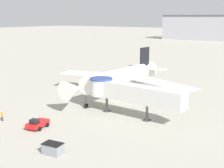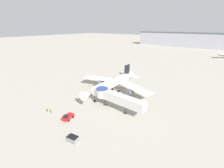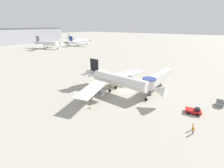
{
  "view_description": "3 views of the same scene",
  "coord_description": "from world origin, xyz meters",
  "px_view_note": "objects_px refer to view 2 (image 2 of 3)",
  "views": [
    {
      "loc": [
        33.31,
        -52.2,
        16.57
      ],
      "look_at": [
        0.23,
        -4.76,
        4.09
      ],
      "focal_mm": 50.0,
      "sensor_mm": 36.0,
      "label": 1
    },
    {
      "loc": [
        30.89,
        -44.14,
        25.5
      ],
      "look_at": [
        -1.48,
        -0.24,
        4.31
      ],
      "focal_mm": 24.0,
      "sensor_mm": 36.0,
      "label": 2
    },
    {
      "loc": [
        -39.85,
        -24.34,
        20.48
      ],
      "look_at": [
        -7.43,
        -0.8,
        4.88
      ],
      "focal_mm": 24.0,
      "sensor_mm": 36.0,
      "label": 3
    }
  ],
  "objects_px": {
    "traffic_cone_port_wing": "(89,85)",
    "traffic_cone_apron_front": "(68,116)",
    "jet_bridge": "(115,97)",
    "pushback_tug_red": "(68,117)",
    "ground_crew_marshaller": "(47,109)",
    "traffic_cone_starboard_wing": "(140,103)",
    "ground_crew_wing_walker": "(50,110)",
    "main_airplane": "(113,83)",
    "service_container_gray": "(73,139)"
  },
  "relations": [
    {
      "from": "jet_bridge",
      "to": "ground_crew_marshaller",
      "type": "distance_m",
      "value": 22.05
    },
    {
      "from": "jet_bridge",
      "to": "traffic_cone_apron_front",
      "type": "bearing_deg",
      "value": -122.8
    },
    {
      "from": "ground_crew_marshaller",
      "to": "traffic_cone_starboard_wing",
      "type": "bearing_deg",
      "value": 121.33
    },
    {
      "from": "traffic_cone_apron_front",
      "to": "ground_crew_wing_walker",
      "type": "height_order",
      "value": "ground_crew_wing_walker"
    },
    {
      "from": "main_airplane",
      "to": "traffic_cone_starboard_wing",
      "type": "distance_m",
      "value": 13.79
    },
    {
      "from": "traffic_cone_starboard_wing",
      "to": "ground_crew_wing_walker",
      "type": "bearing_deg",
      "value": -132.28
    },
    {
      "from": "traffic_cone_port_wing",
      "to": "traffic_cone_starboard_wing",
      "type": "bearing_deg",
      "value": -3.29
    },
    {
      "from": "traffic_cone_starboard_wing",
      "to": "ground_crew_marshaller",
      "type": "height_order",
      "value": "ground_crew_marshaller"
    },
    {
      "from": "ground_crew_marshaller",
      "to": "traffic_cone_port_wing",
      "type": "bearing_deg",
      "value": 176.74
    },
    {
      "from": "ground_crew_marshaller",
      "to": "main_airplane",
      "type": "bearing_deg",
      "value": 146.14
    },
    {
      "from": "traffic_cone_port_wing",
      "to": "traffic_cone_apron_front",
      "type": "height_order",
      "value": "traffic_cone_port_wing"
    },
    {
      "from": "ground_crew_marshaller",
      "to": "service_container_gray",
      "type": "bearing_deg",
      "value": 62.3
    },
    {
      "from": "jet_bridge",
      "to": "pushback_tug_red",
      "type": "xyz_separation_m",
      "value": [
        -8.0,
        -12.84,
        -3.55
      ]
    },
    {
      "from": "jet_bridge",
      "to": "main_airplane",
      "type": "bearing_deg",
      "value": 132.4
    },
    {
      "from": "service_container_gray",
      "to": "ground_crew_wing_walker",
      "type": "distance_m",
      "value": 16.33
    },
    {
      "from": "traffic_cone_port_wing",
      "to": "ground_crew_marshaller",
      "type": "distance_m",
      "value": 24.43
    },
    {
      "from": "jet_bridge",
      "to": "ground_crew_marshaller",
      "type": "height_order",
      "value": "jet_bridge"
    },
    {
      "from": "jet_bridge",
      "to": "traffic_cone_starboard_wing",
      "type": "bearing_deg",
      "value": 62.77
    },
    {
      "from": "main_airplane",
      "to": "jet_bridge",
      "type": "bearing_deg",
      "value": -48.58
    },
    {
      "from": "pushback_tug_red",
      "to": "ground_crew_wing_walker",
      "type": "xyz_separation_m",
      "value": [
        -7.27,
        -0.97,
        0.22
      ]
    },
    {
      "from": "pushback_tug_red",
      "to": "traffic_cone_port_wing",
      "type": "height_order",
      "value": "pushback_tug_red"
    },
    {
      "from": "traffic_cone_apron_front",
      "to": "service_container_gray",
      "type": "bearing_deg",
      "value": -32.12
    },
    {
      "from": "pushback_tug_red",
      "to": "ground_crew_wing_walker",
      "type": "height_order",
      "value": "pushback_tug_red"
    },
    {
      "from": "main_airplane",
      "to": "pushback_tug_red",
      "type": "relative_size",
      "value": 8.61
    },
    {
      "from": "traffic_cone_apron_front",
      "to": "ground_crew_wing_walker",
      "type": "relative_size",
      "value": 0.41
    },
    {
      "from": "ground_crew_wing_walker",
      "to": "traffic_cone_apron_front",
      "type": "bearing_deg",
      "value": 176.5
    },
    {
      "from": "ground_crew_marshaller",
      "to": "ground_crew_wing_walker",
      "type": "xyz_separation_m",
      "value": [
        1.34,
        0.29,
        0.01
      ]
    },
    {
      "from": "jet_bridge",
      "to": "pushback_tug_red",
      "type": "bearing_deg",
      "value": -118.89
    },
    {
      "from": "traffic_cone_apron_front",
      "to": "traffic_cone_port_wing",
      "type": "bearing_deg",
      "value": 120.16
    },
    {
      "from": "pushback_tug_red",
      "to": "service_container_gray",
      "type": "height_order",
      "value": "pushback_tug_red"
    },
    {
      "from": "main_airplane",
      "to": "jet_bridge",
      "type": "distance_m",
      "value": 13.08
    },
    {
      "from": "traffic_cone_starboard_wing",
      "to": "ground_crew_marshaller",
      "type": "xyz_separation_m",
      "value": [
        -21.45,
        -22.4,
        0.59
      ]
    },
    {
      "from": "pushback_tug_red",
      "to": "traffic_cone_starboard_wing",
      "type": "xyz_separation_m",
      "value": [
        12.83,
        21.14,
        -0.38
      ]
    },
    {
      "from": "pushback_tug_red",
      "to": "ground_crew_marshaller",
      "type": "bearing_deg",
      "value": 176.74
    },
    {
      "from": "ground_crew_wing_walker",
      "to": "service_container_gray",
      "type": "bearing_deg",
      "value": 147.38
    },
    {
      "from": "traffic_cone_port_wing",
      "to": "ground_crew_marshaller",
      "type": "bearing_deg",
      "value": -78.35
    },
    {
      "from": "main_airplane",
      "to": "service_container_gray",
      "type": "xyz_separation_m",
      "value": [
        8.82,
        -28.1,
        -3.41
      ]
    },
    {
      "from": "traffic_cone_apron_front",
      "to": "traffic_cone_starboard_wing",
      "type": "xyz_separation_m",
      "value": [
        13.61,
        20.46,
        0.02
      ]
    },
    {
      "from": "pushback_tug_red",
      "to": "service_container_gray",
      "type": "relative_size",
      "value": 1.46
    },
    {
      "from": "traffic_cone_port_wing",
      "to": "traffic_cone_apron_front",
      "type": "bearing_deg",
      "value": -59.84
    },
    {
      "from": "main_airplane",
      "to": "ground_crew_wing_walker",
      "type": "distance_m",
      "value": 25.12
    },
    {
      "from": "service_container_gray",
      "to": "ground_crew_wing_walker",
      "type": "xyz_separation_m",
      "value": [
        -15.78,
        4.18,
        0.24
      ]
    },
    {
      "from": "pushback_tug_red",
      "to": "traffic_cone_apron_front",
      "type": "distance_m",
      "value": 1.11
    },
    {
      "from": "pushback_tug_red",
      "to": "ground_crew_wing_walker",
      "type": "bearing_deg",
      "value": 176.03
    },
    {
      "from": "main_airplane",
      "to": "traffic_cone_apron_front",
      "type": "height_order",
      "value": "main_airplane"
    },
    {
      "from": "traffic_cone_starboard_wing",
      "to": "service_container_gray",
      "type": "bearing_deg",
      "value": -99.34
    },
    {
      "from": "main_airplane",
      "to": "service_container_gray",
      "type": "height_order",
      "value": "main_airplane"
    },
    {
      "from": "main_airplane",
      "to": "traffic_cone_apron_front",
      "type": "distance_m",
      "value": 22.59
    },
    {
      "from": "traffic_cone_starboard_wing",
      "to": "ground_crew_wing_walker",
      "type": "relative_size",
      "value": 0.43
    },
    {
      "from": "traffic_cone_apron_front",
      "to": "ground_crew_marshaller",
      "type": "relative_size",
      "value": 0.41
    }
  ]
}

